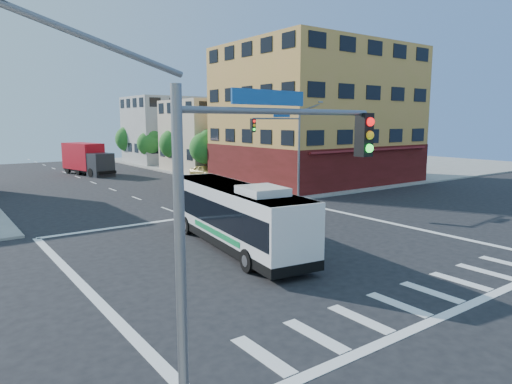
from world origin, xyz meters
TOP-DOWN VIEW (x-y plane):
  - ground at (0.00, 0.00)m, footprint 120.00×120.00m
  - sidewalk_ne at (35.00, 35.00)m, footprint 50.00×50.00m
  - corner_building_ne at (19.99, 18.48)m, footprint 18.10×15.44m
  - building_east_near at (16.98, 33.98)m, footprint 12.06×10.06m
  - building_east_far at (16.98, 47.98)m, footprint 12.06×10.06m
  - signal_mast_ne at (9.08, 10.62)m, footprint 7.91×1.13m
  - signal_mast_sw at (-9.08, -10.64)m, footprint 7.91×1.01m
  - street_tree_a at (11.90, 27.92)m, footprint 3.60×3.60m
  - street_tree_b at (11.90, 35.92)m, footprint 3.80×3.80m
  - street_tree_c at (11.90, 43.92)m, footprint 3.40×3.40m
  - street_tree_d at (11.90, 51.92)m, footprint 4.00×4.00m
  - transit_bus at (-1.62, 1.58)m, footprint 4.10×12.11m
  - box_truck at (1.71, 38.80)m, footprint 4.14×8.68m
  - parked_car at (11.66, 27.96)m, footprint 2.23×4.38m

SIDE VIEW (x-z plane):
  - ground at x=0.00m, z-range 0.00..0.00m
  - sidewalk_ne at x=35.00m, z-range 0.00..0.15m
  - parked_car at x=11.66m, z-range 0.00..1.43m
  - transit_bus at x=-1.62m, z-range -0.04..3.48m
  - box_truck at x=1.71m, z-range -0.06..3.70m
  - street_tree_c at x=11.90m, z-range 0.82..6.11m
  - street_tree_a at x=11.90m, z-range 0.83..6.35m
  - street_tree_b at x=11.90m, z-range 0.85..6.65m
  - street_tree_d at x=11.90m, z-range 0.87..6.90m
  - building_east_near at x=16.98m, z-range 0.01..9.01m
  - signal_mast_ne at x=9.08m, z-range 0.95..9.02m
  - signal_mast_sw at x=-9.08m, z-range 0.95..9.02m
  - building_east_far at x=16.98m, z-range 0.01..10.01m
  - corner_building_ne at x=19.99m, z-range -1.11..12.89m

